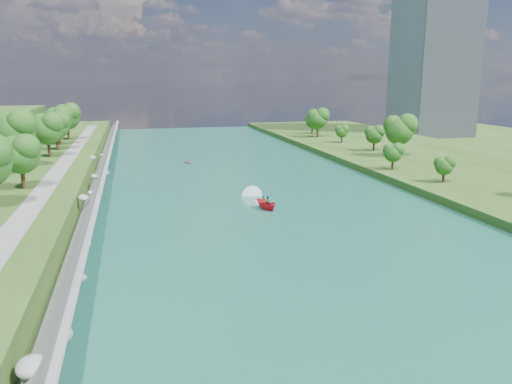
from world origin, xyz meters
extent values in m
plane|color=#2D5119|center=(0.00, 0.00, 0.00)|extent=(260.00, 260.00, 0.00)
cube|color=#175949|center=(0.00, 20.00, 0.05)|extent=(55.00, 240.00, 0.10)
cube|color=#2D5119|center=(49.50, 20.00, 0.75)|extent=(44.00, 240.00, 1.50)
cube|color=slate|center=(-25.85, 20.00, 1.80)|extent=(3.54, 236.00, 4.05)
ellipsoid|color=gray|center=(-26.26, -31.46, 2.19)|extent=(1.85, 2.29, 1.19)
ellipsoid|color=gray|center=(-25.21, -25.69, 1.13)|extent=(1.53, 1.37, 1.19)
ellipsoid|color=gray|center=(-25.01, -14.39, 1.01)|extent=(1.37, 1.28, 0.81)
ellipsoid|color=gray|center=(-25.32, -6.18, 1.76)|extent=(1.72, 1.54, 1.36)
ellipsoid|color=gray|center=(-25.91, 2.58, 1.64)|extent=(1.08, 1.19, 0.77)
ellipsoid|color=gray|center=(-26.69, 11.85, 2.86)|extent=(1.47, 1.76, 1.04)
ellipsoid|color=gray|center=(-26.25, 19.17, 1.95)|extent=(1.08, 1.25, 0.63)
ellipsoid|color=gray|center=(-26.29, 29.10, 2.71)|extent=(1.16, 1.12, 0.88)
ellipsoid|color=gray|center=(-24.98, 39.65, 1.32)|extent=(1.76, 1.78, 1.14)
ellipsoid|color=gray|center=(-27.58, 46.15, 3.48)|extent=(1.29, 1.50, 0.96)
ellipsoid|color=gray|center=(-26.30, 55.11, 2.64)|extent=(0.91, 0.82, 0.68)
cube|color=gray|center=(-32.50, 20.00, 3.55)|extent=(3.00, 200.00, 0.10)
cube|color=gray|center=(82.50, 95.00, 30.00)|extent=(22.00, 22.00, 60.00)
ellipsoid|color=#244612|center=(-35.53, 17.34, 8.31)|extent=(5.78, 5.78, 9.63)
ellipsoid|color=#244612|center=(-40.08, 37.25, 9.78)|extent=(7.54, 7.54, 12.56)
ellipsoid|color=#244612|center=(-36.36, 49.14, 9.00)|extent=(6.60, 6.60, 10.99)
ellipsoid|color=#244612|center=(-36.15, 60.13, 8.69)|extent=(6.22, 6.22, 10.37)
ellipsoid|color=#244612|center=(-36.78, 69.53, 9.06)|extent=(6.68, 6.68, 11.13)
ellipsoid|color=#244612|center=(-35.87, 79.74, 9.20)|extent=(6.84, 6.84, 11.40)
ellipsoid|color=#244612|center=(34.09, 14.55, 4.32)|extent=(3.38, 3.38, 5.64)
ellipsoid|color=#244612|center=(31.74, 28.43, 4.70)|extent=(3.84, 3.84, 6.40)
ellipsoid|color=#244612|center=(41.75, 43.83, 7.37)|extent=(7.04, 7.04, 11.73)
ellipsoid|color=#244612|center=(40.36, 53.58, 5.37)|extent=(4.64, 4.64, 7.74)
ellipsoid|color=#244612|center=(39.04, 71.00, 4.55)|extent=(3.66, 3.66, 6.09)
ellipsoid|color=#244612|center=(37.16, 85.36, 6.83)|extent=(6.40, 6.40, 10.67)
ellipsoid|color=#244612|center=(39.00, 95.07, 5.42)|extent=(4.70, 4.70, 7.84)
imported|color=red|center=(-0.10, 9.39, 0.89)|extent=(3.04, 4.36, 1.58)
imported|color=#66605B|center=(-0.50, 8.99, 1.35)|extent=(0.75, 0.60, 1.80)
imported|color=#66605B|center=(0.40, 9.89, 1.21)|extent=(0.90, 0.80, 1.53)
cube|color=white|center=(-0.10, 12.39, 0.13)|extent=(0.90, 5.00, 0.06)
imported|color=gray|center=(-6.86, 54.90, 0.43)|extent=(2.72, 3.48, 0.66)
imported|color=#66605B|center=(-6.86, 54.90, 1.00)|extent=(0.68, 0.49, 1.29)
camera|label=1|loc=(-19.36, -61.90, 19.77)|focal=35.00mm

